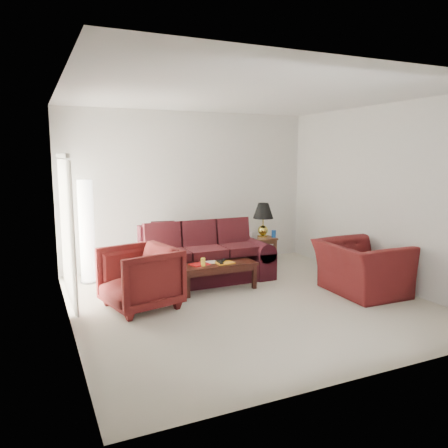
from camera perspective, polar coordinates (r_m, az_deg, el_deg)
name	(u,v)px	position (r m, az deg, el deg)	size (l,w,h in m)	color
floor	(247,301)	(6.66, 3.05, -10.01)	(5.00, 5.00, 0.00)	beige
blinds	(66,228)	(6.99, -20.00, -0.50)	(0.10, 2.00, 2.16)	silver
sofa	(203,254)	(7.55, -2.75, -3.88)	(2.39, 1.03, 0.98)	black
throw_pillow	(163,233)	(8.14, -7.98, -1.14)	(0.43, 0.12, 0.43)	black
end_table	(261,250)	(8.87, 4.92, -3.42)	(0.49, 0.49, 0.53)	#55361D
table_lamp	(263,220)	(8.82, 5.13, 0.52)	(0.41, 0.41, 0.69)	gold
clock	(254,236)	(8.60, 3.91, -1.51)	(0.14, 0.05, 0.14)	#BCBCC0
blue_canister	(274,234)	(8.82, 6.51, -1.28)	(0.09, 0.09, 0.14)	#1951A7
picture_frame	(253,232)	(8.93, 3.77, -1.03)	(0.14, 0.02, 0.17)	silver
floor_lamp	(87,231)	(7.73, -17.50, -0.91)	(0.29, 0.29, 1.79)	white
armchair_left	(140,278)	(6.36, -10.94, -6.89)	(0.95, 0.98, 0.89)	#451010
armchair_right	(361,268)	(7.24, 17.49, -5.48)	(1.26, 1.10, 0.82)	#440F10
coffee_table	(216,275)	(7.19, -1.10, -6.73)	(1.26, 0.63, 0.44)	black
magazine_red	(200,264)	(6.98, -3.21, -5.28)	(0.28, 0.21, 0.02)	red
magazine_white	(207,262)	(7.15, -2.23, -4.93)	(0.27, 0.20, 0.02)	white
magazine_orange	(225,263)	(7.07, 0.08, -5.09)	(0.28, 0.21, 0.02)	orange
remote_a	(220,262)	(7.02, -0.52, -5.01)	(0.05, 0.18, 0.02)	black
remote_b	(223,260)	(7.16, -0.08, -4.74)	(0.05, 0.17, 0.02)	black
yellow_glass	(203,262)	(6.89, -2.76, -4.99)	(0.07, 0.07, 0.13)	yellow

